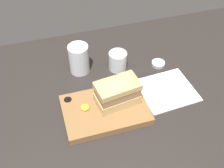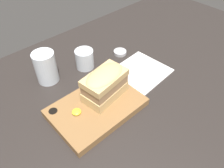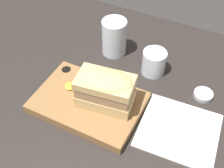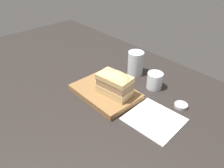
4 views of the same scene
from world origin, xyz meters
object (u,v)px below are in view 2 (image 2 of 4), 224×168
sandwich (105,83)px  water_glass (46,69)px  napkin (141,72)px  condiment_dish (120,52)px  serving_board (96,107)px  wine_glass (85,59)px

sandwich → water_glass: size_ratio=1.31×
napkin → condiment_dish: size_ratio=3.82×
serving_board → wine_glass: bearing=61.5°
serving_board → napkin: bearing=7.3°
water_glass → napkin: water_glass is taller
serving_board → sandwich: size_ratio=1.86×
sandwich → condiment_dish: sandwich is taller
sandwich → water_glass: (-8.43, 22.18, -3.04)cm
serving_board → wine_glass: wine_glass is taller
wine_glass → condiment_dish: wine_glass is taller
sandwich → napkin: 21.51cm
wine_glass → napkin: (13.69, -17.09, -3.41)cm
sandwich → serving_board: bearing=-166.7°
sandwich → condiment_dish: (22.49, 16.12, -7.44)cm
serving_board → napkin: 24.88cm
sandwich → wine_glass: (6.21, 19.11, -4.50)cm
serving_board → sandwich: bearing=13.3°
serving_board → sandwich: sandwich is taller
serving_board → wine_glass: 23.13cm
sandwich → wine_glass: sandwich is taller
wine_glass → condiment_dish: (16.28, -2.99, -2.94)cm
water_glass → wine_glass: size_ratio=1.56×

